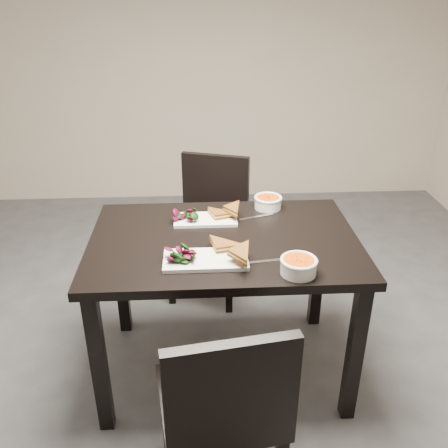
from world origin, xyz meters
name	(u,v)px	position (x,y,z in m)	size (l,w,h in m)	color
ground	(134,406)	(0.00, 0.00, 0.00)	(5.00, 5.00, 0.00)	#47474C
table	(224,257)	(0.44, 0.24, 0.65)	(1.20, 0.80, 0.75)	black
chair_near	(224,406)	(0.40, -0.47, 0.48)	(0.48, 0.48, 0.85)	black
chair_far	(211,217)	(0.40, 1.01, 0.48)	(0.53, 0.53, 0.85)	black
plate_near	(206,260)	(0.35, 0.04, 0.76)	(0.34, 0.17, 0.02)	white
sandwich_near	(221,250)	(0.42, 0.06, 0.80)	(0.17, 0.13, 0.06)	brown
salad_near	(181,254)	(0.25, 0.04, 0.79)	(0.11, 0.10, 0.05)	black
soup_bowl_near	(299,265)	(0.71, -0.07, 0.79)	(0.15, 0.15, 0.07)	white
cutlery_near	(264,261)	(0.59, 0.03, 0.75)	(0.18, 0.02, 0.00)	silver
plate_far	(205,220)	(0.36, 0.42, 0.76)	(0.30, 0.15, 0.01)	white
sandwich_far	(219,215)	(0.42, 0.40, 0.79)	(0.15, 0.11, 0.05)	brown
salad_far	(184,215)	(0.26, 0.42, 0.79)	(0.09, 0.08, 0.04)	black
soup_bowl_far	(268,202)	(0.68, 0.55, 0.79)	(0.14, 0.14, 0.06)	white
cutlery_far	(256,217)	(0.61, 0.45, 0.75)	(0.18, 0.02, 0.00)	silver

